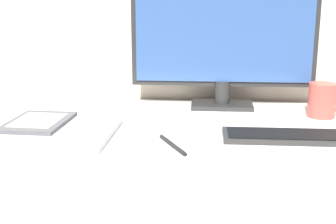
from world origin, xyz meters
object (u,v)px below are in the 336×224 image
object	(u,v)px
laptop	(47,130)
pen	(173,145)
ereader	(38,122)
keyboard	(292,136)
coffee_mug	(323,100)
monitor	(224,28)

from	to	relation	value
laptop	pen	world-z (taller)	laptop
pen	ereader	bearing A→B (deg)	168.21
keyboard	pen	bearing A→B (deg)	-164.23
keyboard	ereader	world-z (taller)	ereader
laptop	ereader	distance (m)	0.03
keyboard	coffee_mug	bearing A→B (deg)	60.80
keyboard	laptop	world-z (taller)	laptop
keyboard	laptop	bearing A→B (deg)	-178.54
monitor	laptop	bearing A→B (deg)	-142.76
ereader	pen	bearing A→B (deg)	-11.79
laptop	pen	xyz separation A→B (m)	(0.30, -0.06, -0.01)
keyboard	monitor	bearing A→B (deg)	116.25
ereader	pen	distance (m)	0.33
keyboard	ereader	size ratio (longest dim) A/B	1.67
monitor	coffee_mug	world-z (taller)	monitor
coffee_mug	pen	xyz separation A→B (m)	(-0.38, -0.28, -0.04)
keyboard	laptop	xyz separation A→B (m)	(-0.56, -0.01, 0.01)
keyboard	coffee_mug	xyz separation A→B (m)	(0.12, 0.21, 0.04)
coffee_mug	keyboard	bearing A→B (deg)	-119.20
keyboard	ereader	distance (m)	0.59
ereader	coffee_mug	world-z (taller)	coffee_mug
ereader	coffee_mug	size ratio (longest dim) A/B	1.73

